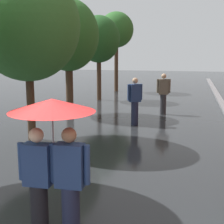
# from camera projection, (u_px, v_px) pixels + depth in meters

# --- Properties ---
(street_tree_1) EXTENTS (3.09, 3.09, 5.05)m
(street_tree_1) POSITION_uv_depth(u_px,v_px,m) (27.00, 26.00, 9.65)
(street_tree_1) COLOR #473323
(street_tree_1) RESTS_ON ground
(street_tree_2) EXTENTS (2.53, 2.53, 4.79)m
(street_tree_2) POSITION_uv_depth(u_px,v_px,m) (68.00, 36.00, 13.64)
(street_tree_2) COLOR #473323
(street_tree_2) RESTS_ON ground
(street_tree_3) EXTENTS (2.26, 2.26, 4.51)m
(street_tree_3) POSITION_uv_depth(u_px,v_px,m) (99.00, 39.00, 17.65)
(street_tree_3) COLOR #473323
(street_tree_3) RESTS_ON ground
(street_tree_4) EXTENTS (2.20, 2.20, 5.10)m
(street_tree_4) POSITION_uv_depth(u_px,v_px,m) (116.00, 30.00, 21.26)
(street_tree_4) COLOR #473323
(street_tree_4) RESTS_ON ground
(couple_under_umbrella) EXTENTS (1.20, 1.20, 2.08)m
(couple_under_umbrella) POSITION_uv_depth(u_px,v_px,m) (53.00, 145.00, 4.63)
(couple_under_umbrella) COLOR black
(couple_under_umbrella) RESTS_ON ground
(pedestrian_walking_midground) EXTENTS (0.58, 0.39, 1.74)m
(pedestrian_walking_midground) POSITION_uv_depth(u_px,v_px,m) (163.00, 93.00, 14.06)
(pedestrian_walking_midground) COLOR #2D2D33
(pedestrian_walking_midground) RESTS_ON ground
(pedestrian_walking_far) EXTENTS (0.50, 0.45, 1.74)m
(pedestrian_walking_far) POSITION_uv_depth(u_px,v_px,m) (135.00, 100.00, 12.06)
(pedestrian_walking_far) COLOR #1E233D
(pedestrian_walking_far) RESTS_ON ground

